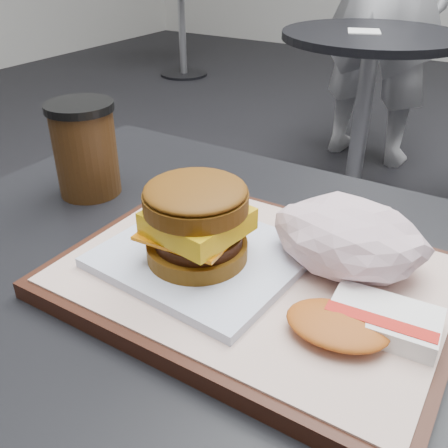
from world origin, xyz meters
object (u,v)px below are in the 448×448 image
Objects in this scene: breakfast_sandwich at (199,230)px; neighbor_table at (366,84)px; crumpled_wrapper at (350,238)px; coffee_cup at (85,148)px; customer_table at (223,393)px; hash_brown at (363,322)px; serving_tray at (255,278)px.

neighbor_table is at bearing 101.36° from breakfast_sandwich.
crumpled_wrapper is 0.37m from coffee_cup.
coffee_cup is at bearing 178.07° from crumpled_wrapper.
customer_table is 3.95× the size of breakfast_sandwich.
customer_table is at bearing 60.05° from breakfast_sandwich.
customer_table is 0.27m from hash_brown.
breakfast_sandwich is 1.36× the size of crumpled_wrapper.
hash_brown is 0.16× the size of neighbor_table.
breakfast_sandwich is at bearing -160.18° from serving_tray.
breakfast_sandwich reaches higher than neighbor_table.
breakfast_sandwich is at bearing 176.51° from hash_brown.
hash_brown is (0.17, -0.01, -0.03)m from breakfast_sandwich.
customer_table is 1.69m from neighbor_table.
breakfast_sandwich is (-0.01, -0.02, 0.24)m from customer_table.
breakfast_sandwich is (-0.05, -0.02, 0.05)m from serving_tray.
coffee_cup is at bearing 166.68° from hash_brown.
neighbor_table is (-0.10, 1.59, -0.28)m from coffee_cup.
crumpled_wrapper is (0.07, 0.06, 0.04)m from serving_tray.
hash_brown is at bearing -73.21° from neighbor_table.
neighbor_table is at bearing 101.98° from customer_table.
neighbor_table is at bearing 103.28° from serving_tray.
serving_tray is at bearing 165.75° from hash_brown.
hash_brown reaches higher than neighbor_table.
neighbor_table is (-0.46, 1.60, -0.27)m from crumpled_wrapper.
crumpled_wrapper reaches higher than customer_table.
breakfast_sandwich is 1.73m from neighbor_table.
breakfast_sandwich reaches higher than serving_tray.
hash_brown is (0.16, -0.03, 0.22)m from customer_table.
breakfast_sandwich is 0.17m from hash_brown.
crumpled_wrapper is (0.13, 0.07, -0.01)m from breakfast_sandwich.
customer_table is at bearing -155.68° from crumpled_wrapper.
customer_table is at bearing -14.03° from coffee_cup.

